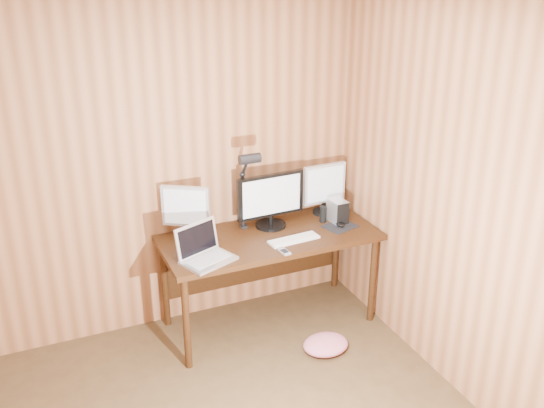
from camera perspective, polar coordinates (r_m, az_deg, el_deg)
room_shell at (r=2.62m, az=-4.87°, el=-10.63°), size 4.00×4.00×4.00m
desk at (r=4.60m, az=-0.61°, el=-3.98°), size 1.60×0.70×0.75m
monitor_center at (r=4.55m, az=-0.12°, el=0.40°), size 0.54×0.23×0.42m
monitor_left at (r=4.41m, az=-8.12°, el=-0.61°), size 0.32×0.21×0.40m
monitor_right at (r=4.80m, az=4.94°, el=1.56°), size 0.36×0.17×0.41m
laptop at (r=4.14m, az=-6.45°, el=-4.45°), size 0.42×0.37×0.25m
keyboard at (r=4.40m, az=2.07°, el=-3.34°), size 0.39×0.14×0.02m
mousepad at (r=4.65m, az=6.42°, el=-2.10°), size 0.28×0.25×0.00m
mouse at (r=4.65m, az=6.43°, el=-1.88°), size 0.10×0.12×0.04m
hard_drive at (r=4.70m, az=6.20°, el=-0.66°), size 0.12×0.17×0.18m
phone at (r=4.23m, az=1.18°, el=-4.51°), size 0.06×0.11×0.01m
speaker at (r=4.70m, az=4.82°, el=-0.97°), size 0.05×0.05×0.13m
desk_lamp at (r=4.38m, az=-2.42°, el=2.31°), size 0.15×0.22×0.67m
fabric_pile at (r=4.52m, az=5.07°, el=-13.04°), size 0.36×0.31×0.11m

